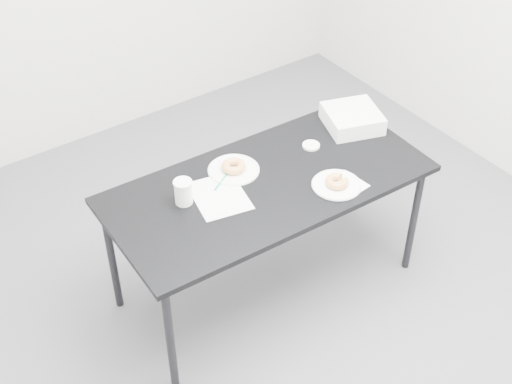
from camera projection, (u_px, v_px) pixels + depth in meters
floor at (261, 314)px, 3.69m from camera, size 4.00×4.00×0.00m
table at (268, 190)px, 3.43m from camera, size 1.58×0.78×0.71m
scorecard at (219, 196)px, 3.32m from camera, size 0.29×0.34×0.00m
logo_patch at (224, 179)px, 3.41m from camera, size 0.06×0.06×0.00m
pen at (221, 181)px, 3.39m from camera, size 0.12×0.08×0.01m
napkin at (346, 185)px, 3.38m from camera, size 0.18×0.18×0.00m
plate_near at (337, 185)px, 3.37m from camera, size 0.24×0.24×0.01m
donut_near at (337, 181)px, 3.36m from camera, size 0.11×0.11×0.04m
plate_far at (234, 170)px, 3.47m from camera, size 0.25×0.25×0.01m
donut_far at (234, 166)px, 3.45m from camera, size 0.14×0.14×0.04m
coffee_cup at (183, 192)px, 3.24m from camera, size 0.08×0.08×0.12m
cup_lid at (311, 146)px, 3.62m from camera, size 0.09×0.09×0.01m
bakery_box at (352, 118)px, 3.74m from camera, size 0.35×0.35×0.09m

